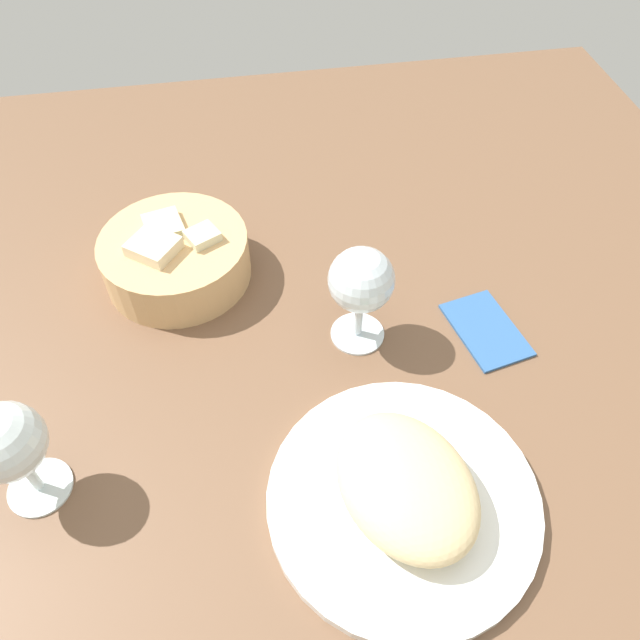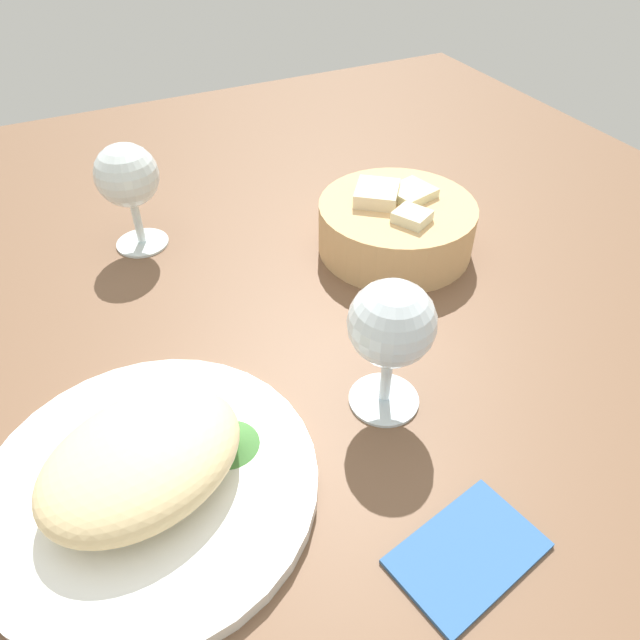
{
  "view_description": "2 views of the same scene",
  "coord_description": "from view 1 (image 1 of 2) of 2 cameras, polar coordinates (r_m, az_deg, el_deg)",
  "views": [
    {
      "loc": [
        -38.31,
        0.63,
        58.28
      ],
      "look_at": [
        6.74,
        -7.1,
        3.73
      ],
      "focal_mm": 34.73,
      "sensor_mm": 36.0,
      "label": 1
    },
    {
      "loc": [
        -14.12,
        -41.32,
        41.25
      ],
      "look_at": [
        4.03,
        -4.02,
        4.87
      ],
      "focal_mm": 33.04,
      "sensor_mm": 36.0,
      "label": 2
    }
  ],
  "objects": [
    {
      "name": "omelette",
      "position": [
        0.6,
        7.98,
        -14.77
      ],
      "size": [
        19.09,
        16.59,
        5.24
      ],
      "primitive_type": "ellipsoid",
      "rotation": [
        0.0,
        0.0,
        0.31
      ],
      "color": "beige",
      "rests_on": "plate"
    },
    {
      "name": "lettuce_garnish",
      "position": [
        0.65,
        5.85,
        -10.24
      ],
      "size": [
        5.03,
        5.03,
        1.17
      ],
      "primitive_type": "cone",
      "color": "#417C38",
      "rests_on": "plate"
    },
    {
      "name": "wine_glass_near",
      "position": [
        0.68,
        3.81,
        3.36
      ],
      "size": [
        7.43,
        7.43,
        13.23
      ],
      "color": "silver",
      "rests_on": "ground_plane"
    },
    {
      "name": "bread_basket",
      "position": [
        0.81,
        -13.21,
        5.71
      ],
      "size": [
        18.63,
        18.63,
        7.78
      ],
      "color": "tan",
      "rests_on": "ground_plane"
    },
    {
      "name": "ground_plane",
      "position": [
        0.71,
        -4.8,
        -7.37
      ],
      "size": [
        140.0,
        140.0,
        2.0
      ],
      "primitive_type": "cube",
      "color": "brown"
    },
    {
      "name": "wine_glass_far",
      "position": [
        0.63,
        -26.88,
        -10.26
      ],
      "size": [
        7.35,
        7.35,
        13.05
      ],
      "color": "silver",
      "rests_on": "ground_plane"
    },
    {
      "name": "plate",
      "position": [
        0.63,
        7.65,
        -16.05
      ],
      "size": [
        26.69,
        26.69,
        1.4
      ],
      "primitive_type": "cylinder",
      "color": "white",
      "rests_on": "ground_plane"
    },
    {
      "name": "folded_napkin",
      "position": [
        0.77,
        15.07,
        -0.77
      ],
      "size": [
        12.19,
        9.09,
        0.8
      ],
      "primitive_type": "cube",
      "rotation": [
        0.0,
        0.0,
        0.2
      ],
      "color": "#315E99",
      "rests_on": "ground_plane"
    }
  ]
}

